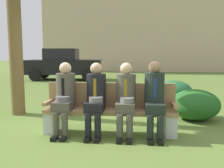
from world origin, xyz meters
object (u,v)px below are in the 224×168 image
at_px(shrub_near_bench, 174,92).
at_px(shrub_far_lawn, 71,100).
at_px(seated_man_rightmost, 155,95).
at_px(seated_man_centerleft, 96,95).
at_px(parked_car_near, 64,64).
at_px(building_backdrop, 139,20).
at_px(seated_man_leftmost, 64,94).
at_px(shrub_mid_lawn, 195,105).
at_px(seated_man_centerright, 126,96).
at_px(park_bench, 110,109).

height_order(shrub_near_bench, shrub_far_lawn, shrub_near_bench).
height_order(seated_man_rightmost, shrub_far_lawn, seated_man_rightmost).
height_order(seated_man_centerleft, parked_car_near, parked_car_near).
relative_size(parked_car_near, building_backdrop, 0.25).
distance_m(shrub_far_lawn, building_backdrop, 18.13).
height_order(seated_man_leftmost, shrub_mid_lawn, seated_man_leftmost).
xyz_separation_m(seated_man_rightmost, shrub_near_bench, (0.79, 3.06, -0.41)).
bearing_deg(building_backdrop, seated_man_leftmost, -94.28).
distance_m(seated_man_centerright, parked_car_near, 9.59).
bearing_deg(building_backdrop, shrub_near_bench, -86.70).
height_order(park_bench, shrub_far_lawn, park_bench).
height_order(seated_man_rightmost, shrub_near_bench, seated_man_rightmost).
height_order(seated_man_leftmost, shrub_far_lawn, seated_man_leftmost).
bearing_deg(shrub_near_bench, seated_man_leftmost, -127.62).
height_order(park_bench, parked_car_near, parked_car_near).
distance_m(park_bench, building_backdrop, 19.49).
height_order(shrub_far_lawn, parked_car_near, parked_car_near).
distance_m(seated_man_centerleft, parked_car_near, 9.39).
relative_size(seated_man_centerright, shrub_near_bench, 1.23).
xyz_separation_m(seated_man_centerleft, shrub_mid_lawn, (1.97, 1.20, -0.38)).
height_order(shrub_far_lawn, building_backdrop, building_backdrop).
relative_size(seated_man_centerleft, seated_man_rightmost, 0.98).
distance_m(park_bench, shrub_far_lawn, 1.89).
height_order(shrub_near_bench, shrub_mid_lawn, shrub_mid_lawn).
relative_size(park_bench, seated_man_rightmost, 1.79).
bearing_deg(seated_man_leftmost, shrub_far_lawn, 101.56).
bearing_deg(seated_man_rightmost, building_backdrop, 90.43).
distance_m(shrub_mid_lawn, building_backdrop, 18.50).
bearing_deg(seated_man_centerleft, seated_man_centerright, 0.00).
bearing_deg(shrub_mid_lawn, building_backdrop, 93.49).
distance_m(park_bench, seated_man_centerright, 0.42).
xyz_separation_m(seated_man_centerleft, seated_man_centerright, (0.53, 0.00, 0.00)).
height_order(shrub_mid_lawn, shrub_far_lawn, shrub_mid_lawn).
distance_m(seated_man_centerright, seated_man_rightmost, 0.49).
bearing_deg(shrub_far_lawn, seated_man_centerright, -49.06).
height_order(park_bench, seated_man_centerright, seated_man_centerright).
xyz_separation_m(seated_man_leftmost, building_backdrop, (1.44, 19.20, 3.73)).
bearing_deg(park_bench, shrub_far_lawn, 127.08).
xyz_separation_m(park_bench, shrub_mid_lawn, (1.73, 1.06, -0.10)).
height_order(seated_man_centerright, seated_man_rightmost, seated_man_rightmost).
bearing_deg(shrub_near_bench, building_backdrop, 93.30).
height_order(seated_man_centerleft, shrub_mid_lawn, seated_man_centerleft).
bearing_deg(seated_man_centerright, seated_man_rightmost, 1.05).
height_order(seated_man_leftmost, seated_man_rightmost, seated_man_rightmost).
xyz_separation_m(seated_man_centerleft, parked_car_near, (-3.23, 8.82, 0.13)).
distance_m(seated_man_centerleft, shrub_near_bench, 3.58).
xyz_separation_m(parked_car_near, building_backdrop, (4.11, 10.38, 3.61)).
bearing_deg(seated_man_centerleft, shrub_mid_lawn, 31.34).
xyz_separation_m(seated_man_centerleft, building_backdrop, (0.88, 19.20, 3.74)).
bearing_deg(seated_man_centerleft, seated_man_rightmost, 0.51).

